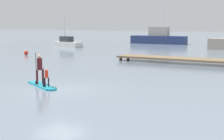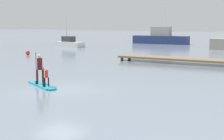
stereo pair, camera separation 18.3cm
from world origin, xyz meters
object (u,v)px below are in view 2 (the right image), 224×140
Objects in this scene: paddler_child_solo at (46,76)px; mooring_buoy_near at (28,53)px; paddler_adult at (40,67)px; fishing_boat_green_midground at (69,43)px; paddleboard_near at (42,85)px; motor_boat_small_navy at (161,38)px.

paddler_child_solo reaches higher than mooring_buoy_near.
paddler_adult is 0.35× the size of fishing_boat_green_midground.
mooring_buoy_near reaches higher than paddleboard_near.
fishing_boat_green_midground is (-18.62, 26.59, -0.10)m from paddler_child_solo.
fishing_boat_green_midground is 0.55× the size of motor_boat_small_navy.
fishing_boat_green_midground is at bearing 106.56° from mooring_buoy_near.
paddler_child_solo is at bearing -28.72° from paddleboard_near.
motor_boat_small_navy reaches higher than paddler_child_solo.
fishing_boat_green_midground is at bearing -123.25° from motor_boat_small_navy.
fishing_boat_green_midground is at bearing 124.41° from paddleboard_near.
paddler_adult is 3.75× the size of mooring_buoy_near.
paddleboard_near is 19.64m from mooring_buoy_near.
fishing_boat_green_midground is (-17.98, 26.25, 0.53)m from paddleboard_near.
paddleboard_near is 2.77× the size of paddler_child_solo.
paddleboard_near is at bearing -26.52° from paddler_adult.
motor_boat_small_navy is at bearing 78.68° from mooring_buoy_near.
fishing_boat_green_midground is 13.25m from mooring_buoy_near.
paddler_child_solo is 0.11× the size of motor_boat_small_navy.
paddler_child_solo is 20.34m from mooring_buoy_near.
mooring_buoy_near is (-14.21, 13.55, 0.19)m from paddleboard_near.
motor_boat_small_navy is (-8.89, 40.12, 0.93)m from paddleboard_near.
paddler_adult is at bearing -43.91° from mooring_buoy_near.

